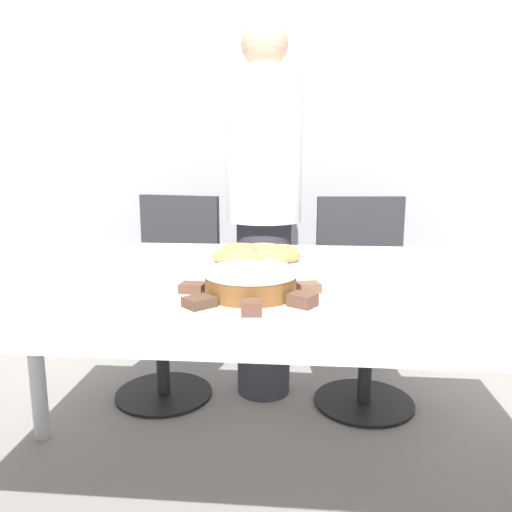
# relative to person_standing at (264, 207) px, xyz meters

# --- Properties ---
(wall_back) EXTENTS (8.00, 0.05, 2.60)m
(wall_back) POSITION_rel_person_standing_xyz_m (0.09, 0.68, 0.44)
(wall_back) COLOR #A8AAAD
(wall_back) RESTS_ON ground_plane
(table) EXTENTS (1.96, 0.98, 0.77)m
(table) POSITION_rel_person_standing_xyz_m (0.09, -0.91, -0.17)
(table) COLOR silver
(table) RESTS_ON ground_plane
(person_standing) EXTENTS (0.32, 0.32, 1.63)m
(person_standing) POSITION_rel_person_standing_xyz_m (0.00, 0.00, 0.00)
(person_standing) COLOR #383842
(person_standing) RESTS_ON ground_plane
(office_chair_left) EXTENTS (0.53, 0.53, 0.90)m
(office_chair_left) POSITION_rel_person_standing_xyz_m (-0.44, -0.03, -0.43)
(office_chair_left) COLOR black
(office_chair_left) RESTS_ON ground_plane
(office_chair_right) EXTENTS (0.48, 0.48, 0.90)m
(office_chair_right) POSITION_rel_person_standing_xyz_m (0.45, -0.03, -0.43)
(office_chair_right) COLOR black
(office_chair_right) RESTS_ON ground_plane
(plate_cake) EXTENTS (0.35, 0.35, 0.01)m
(plate_cake) POSITION_rel_person_standing_xyz_m (0.05, -1.13, -0.09)
(plate_cake) COLOR white
(plate_cake) RESTS_ON table
(plate_donuts) EXTENTS (0.34, 0.34, 0.01)m
(plate_donuts) POSITION_rel_person_standing_xyz_m (0.04, -0.74, -0.09)
(plate_donuts) COLOR white
(plate_donuts) RESTS_ON table
(frosted_cake) EXTENTS (0.20, 0.20, 0.06)m
(frosted_cake) POSITION_rel_person_standing_xyz_m (0.05, -1.13, -0.06)
(frosted_cake) COLOR brown
(frosted_cake) RESTS_ON plate_cake
(lamington_0) EXTENTS (0.08, 0.08, 0.02)m
(lamington_0) POSITION_rel_person_standing_xyz_m (-0.04, -1.22, -0.08)
(lamington_0) COLOR #513828
(lamington_0) RESTS_ON plate_cake
(lamington_1) EXTENTS (0.04, 0.05, 0.03)m
(lamington_1) POSITION_rel_person_standing_xyz_m (0.07, -1.26, -0.07)
(lamington_1) COLOR brown
(lamington_1) RESTS_ON plate_cake
(lamington_2) EXTENTS (0.07, 0.06, 0.03)m
(lamington_2) POSITION_rel_person_standing_xyz_m (0.16, -1.20, -0.07)
(lamington_2) COLOR brown
(lamington_2) RESTS_ON plate_cake
(lamington_3) EXTENTS (0.06, 0.06, 0.02)m
(lamington_3) POSITION_rel_person_standing_xyz_m (0.18, -1.08, -0.08)
(lamington_3) COLOR brown
(lamington_3) RESTS_ON plate_cake
(lamington_4) EXTENTS (0.07, 0.07, 0.02)m
(lamington_4) POSITION_rel_person_standing_xyz_m (0.10, -1.00, -0.07)
(lamington_4) COLOR #513828
(lamington_4) RESTS_ON plate_cake
(lamington_5) EXTENTS (0.07, 0.08, 0.03)m
(lamington_5) POSITION_rel_person_standing_xyz_m (-0.02, -1.01, -0.07)
(lamington_5) COLOR #513828
(lamington_5) RESTS_ON plate_cake
(lamington_6) EXTENTS (0.06, 0.05, 0.02)m
(lamington_6) POSITION_rel_person_standing_xyz_m (-0.08, -1.11, -0.08)
(lamington_6) COLOR brown
(lamington_6) RESTS_ON plate_cake
(donut_0) EXTENTS (0.13, 0.13, 0.03)m
(donut_0) POSITION_rel_person_standing_xyz_m (0.04, -0.74, -0.07)
(donut_0) COLOR tan
(donut_0) RESTS_ON plate_donuts
(donut_1) EXTENTS (0.11, 0.11, 0.03)m
(donut_1) POSITION_rel_person_standing_xyz_m (-0.04, -0.77, -0.07)
(donut_1) COLOR #D18E4C
(donut_1) RESTS_ON plate_donuts
(donut_2) EXTENTS (0.11, 0.11, 0.04)m
(donut_2) POSITION_rel_person_standing_xyz_m (-0.01, -0.84, -0.07)
(donut_2) COLOR #D18E4C
(donut_2) RESTS_ON plate_donuts
(donut_3) EXTENTS (0.11, 0.11, 0.03)m
(donut_3) POSITION_rel_person_standing_xyz_m (0.07, -0.80, -0.07)
(donut_3) COLOR #D18E4C
(donut_3) RESTS_ON plate_donuts
(donut_4) EXTENTS (0.10, 0.10, 0.03)m
(donut_4) POSITION_rel_person_standing_xyz_m (0.11, -0.74, -0.07)
(donut_4) COLOR #C68447
(donut_4) RESTS_ON plate_donuts
(donut_5) EXTENTS (0.11, 0.11, 0.04)m
(donut_5) POSITION_rel_person_standing_xyz_m (0.10, -0.70, -0.07)
(donut_5) COLOR #C68447
(donut_5) RESTS_ON plate_donuts
(donut_6) EXTENTS (0.11, 0.11, 0.03)m
(donut_6) POSITION_rel_person_standing_xyz_m (0.05, -0.67, -0.07)
(donut_6) COLOR #D18E4C
(donut_6) RESTS_ON plate_donuts
(donut_7) EXTENTS (0.12, 0.12, 0.04)m
(donut_7) POSITION_rel_person_standing_xyz_m (-0.02, -0.69, -0.07)
(donut_7) COLOR #C68447
(donut_7) RESTS_ON plate_donuts
(napkin) EXTENTS (0.16, 0.15, 0.01)m
(napkin) POSITION_rel_person_standing_xyz_m (0.57, -0.93, -0.09)
(napkin) COLOR white
(napkin) RESTS_ON table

